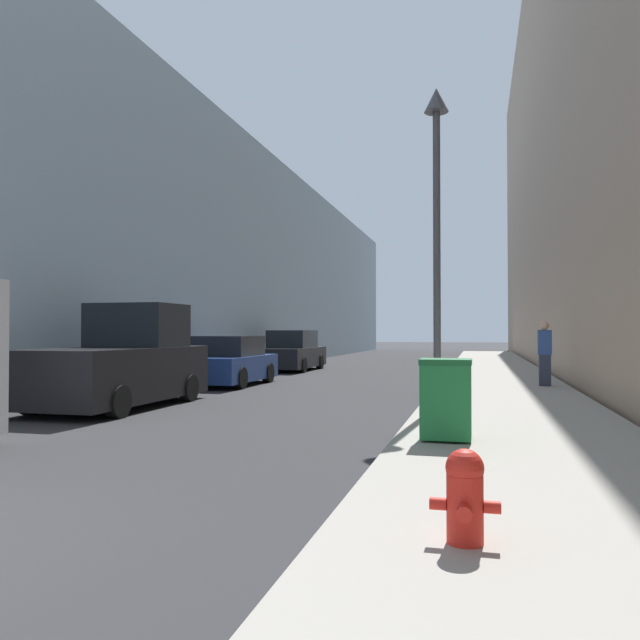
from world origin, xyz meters
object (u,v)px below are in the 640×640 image
at_px(lamppost, 437,199).
at_px(parked_sedan_near, 229,362).
at_px(parked_sedan_far, 293,352).
at_px(pedestrian_on_sidewalk, 545,354).
at_px(pickup_truck, 121,364).
at_px(fire_hydrant, 465,494).
at_px(trash_bin, 446,398).

relative_size(lamppost, parked_sedan_near, 1.58).
relative_size(parked_sedan_far, pedestrian_on_sidewalk, 2.61).
height_order(pickup_truck, parked_sedan_far, pickup_truck).
relative_size(parked_sedan_near, parked_sedan_far, 0.87).
relative_size(fire_hydrant, trash_bin, 0.59).
height_order(pickup_truck, pedestrian_on_sidewalk, pickup_truck).
distance_m(trash_bin, pedestrian_on_sidewalk, 9.93).
relative_size(pickup_truck, pedestrian_on_sidewalk, 2.69).
bearing_deg(trash_bin, parked_sedan_far, 113.53).
height_order(fire_hydrant, trash_bin, trash_bin).
bearing_deg(fire_hydrant, lamppost, 95.01).
relative_size(fire_hydrant, parked_sedan_far, 0.14).
bearing_deg(parked_sedan_far, pickup_truck, -89.54).
height_order(trash_bin, parked_sedan_near, parked_sedan_near).
bearing_deg(fire_hydrant, parked_sedan_far, 109.98).
bearing_deg(parked_sedan_near, pedestrian_on_sidewalk, 2.15).
bearing_deg(trash_bin, parked_sedan_near, 127.56).
xyz_separation_m(trash_bin, pedestrian_on_sidewalk, (2.25, 9.66, 0.33)).
xyz_separation_m(fire_hydrant, pickup_truck, (-7.62, 7.73, 0.45)).
distance_m(fire_hydrant, pedestrian_on_sidewalk, 14.11).
distance_m(lamppost, pickup_truck, 7.71).
bearing_deg(parked_sedan_far, lamppost, -61.83).
xyz_separation_m(fire_hydrant, lamppost, (-0.71, 8.16, 3.87)).
xyz_separation_m(lamppost, pickup_truck, (-6.91, -0.42, -3.41)).
xyz_separation_m(fire_hydrant, parked_sedan_far, (-7.73, 21.25, 0.29)).
height_order(fire_hydrant, parked_sedan_far, parked_sedan_far).
distance_m(pickup_truck, parked_sedan_far, 13.52).
relative_size(fire_hydrant, pickup_truck, 0.14).
bearing_deg(pedestrian_on_sidewalk, fire_hydrant, -97.74).
bearing_deg(lamppost, parked_sedan_near, 141.21).
bearing_deg(pickup_truck, parked_sedan_far, 90.46).
xyz_separation_m(lamppost, pedestrian_on_sidewalk, (2.61, 5.81, -3.31)).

